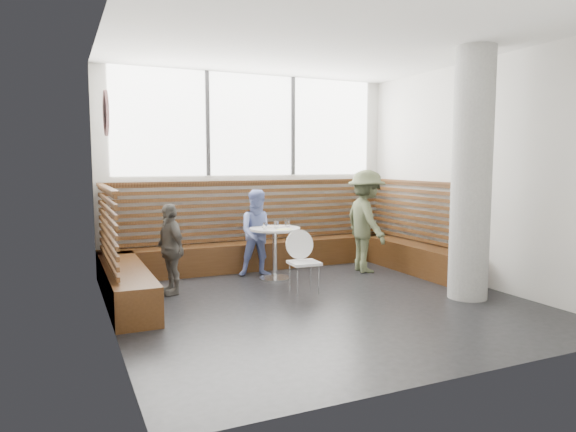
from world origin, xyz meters
name	(u,v)px	position (x,y,z in m)	size (l,w,h in m)	color
room	(321,175)	(0.00, 0.00, 1.60)	(5.00, 5.00, 3.20)	silver
booth	(268,249)	(0.00, 1.77, 0.41)	(5.00, 2.50, 1.44)	#39210E
concrete_column	(472,175)	(1.85, -0.60, 1.60)	(0.50, 0.50, 3.20)	gray
wall_art	(106,113)	(-2.46, 0.40, 2.30)	(0.50, 0.50, 0.03)	white
cafe_table	(275,242)	(-0.03, 1.42, 0.56)	(0.76, 0.76, 0.78)	silver
cafe_chair	(302,256)	(0.01, 0.56, 0.49)	(0.40, 0.39, 0.84)	white
adult_man	(366,221)	(1.52, 1.32, 0.82)	(1.06, 0.61, 1.64)	#4C5438
child_back	(259,233)	(-0.16, 1.72, 0.67)	(0.65, 0.51, 1.34)	#7181C4
child_left	(170,249)	(-1.64, 1.21, 0.61)	(0.71, 0.30, 1.22)	#53514B
plate_near	(268,227)	(-0.12, 1.49, 0.79)	(0.18, 0.18, 0.01)	white
plate_far	(278,226)	(0.07, 1.53, 0.79)	(0.22, 0.22, 0.02)	white
glass_left	(265,226)	(-0.23, 1.32, 0.83)	(0.07, 0.07, 0.10)	white
glass_mid	(276,225)	(-0.03, 1.37, 0.84)	(0.07, 0.07, 0.11)	white
glass_right	(287,223)	(0.20, 1.48, 0.84)	(0.08, 0.08, 0.12)	white
menu_card	(284,229)	(0.02, 1.20, 0.78)	(0.20, 0.14, 0.00)	#A5C64C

